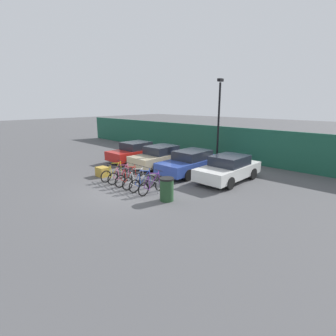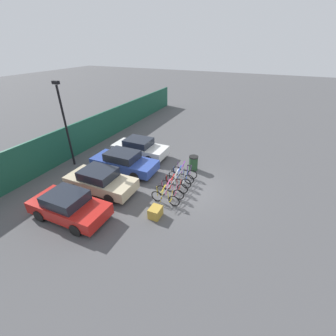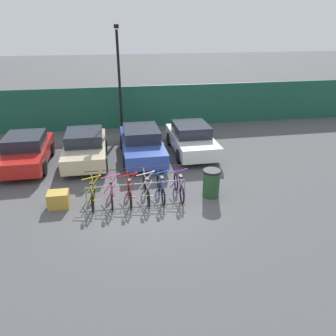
% 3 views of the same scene
% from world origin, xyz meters
% --- Properties ---
extents(ground_plane, '(120.00, 120.00, 0.00)m').
position_xyz_m(ground_plane, '(0.00, 0.00, 0.00)').
color(ground_plane, '#4C4C4F').
extents(hoarding_wall, '(36.00, 0.16, 2.45)m').
position_xyz_m(hoarding_wall, '(0.00, 9.50, 1.23)').
color(hoarding_wall, '#19513D').
rests_on(hoarding_wall, ground).
extents(bike_rack, '(3.60, 0.04, 0.57)m').
position_xyz_m(bike_rack, '(-0.41, 0.67, 0.49)').
color(bike_rack, gray).
rests_on(bike_rack, ground).
extents(bicycle_yellow, '(0.68, 1.71, 1.05)m').
position_xyz_m(bicycle_yellow, '(-1.94, 0.53, 0.38)').
color(bicycle_yellow, black).
rests_on(bicycle_yellow, ground).
extents(bicycle_pink, '(0.68, 1.71, 1.05)m').
position_xyz_m(bicycle_pink, '(-1.30, 0.53, 0.38)').
color(bicycle_pink, black).
rests_on(bicycle_pink, ground).
extents(bicycle_red, '(0.68, 1.71, 1.05)m').
position_xyz_m(bicycle_red, '(-0.67, 0.53, 0.38)').
color(bicycle_red, black).
rests_on(bicycle_red, ground).
extents(bicycle_white, '(0.68, 1.71, 1.05)m').
position_xyz_m(bicycle_white, '(-0.06, 0.53, 0.38)').
color(bicycle_white, black).
rests_on(bicycle_white, ground).
extents(bicycle_blue, '(0.68, 1.71, 1.05)m').
position_xyz_m(bicycle_blue, '(0.46, 0.53, 0.38)').
color(bicycle_blue, black).
rests_on(bicycle_blue, ground).
extents(bicycle_purple, '(0.68, 1.71, 1.05)m').
position_xyz_m(bicycle_purple, '(1.12, 0.53, 0.38)').
color(bicycle_purple, black).
rests_on(bicycle_purple, ground).
extents(car_red, '(1.91, 4.04, 1.40)m').
position_xyz_m(car_red, '(-4.89, 4.47, 0.69)').
color(car_red, red).
rests_on(car_red, ground).
extents(car_beige, '(1.91, 4.19, 1.40)m').
position_xyz_m(car_beige, '(-2.36, 4.54, 0.69)').
color(car_beige, '#C1B28E').
rests_on(car_beige, ground).
extents(car_blue, '(1.91, 4.51, 1.40)m').
position_xyz_m(car_blue, '(0.21, 4.61, 0.69)').
color(car_blue, '#2D479E').
rests_on(car_blue, ground).
extents(car_white, '(1.91, 4.20, 1.40)m').
position_xyz_m(car_white, '(2.64, 4.81, 0.69)').
color(car_white, silver).
rests_on(car_white, ground).
extents(lamp_post, '(0.24, 0.44, 5.76)m').
position_xyz_m(lamp_post, '(-0.52, 8.50, 3.23)').
color(lamp_post, black).
rests_on(lamp_post, ground).
extents(trash_bin, '(0.63, 0.63, 1.03)m').
position_xyz_m(trash_bin, '(2.27, 0.33, 0.52)').
color(trash_bin, '#234728').
rests_on(trash_bin, ground).
extents(cargo_crate, '(0.70, 0.56, 0.55)m').
position_xyz_m(cargo_crate, '(-3.11, 0.53, 0.28)').
color(cargo_crate, '#B28C33').
rests_on(cargo_crate, ground).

